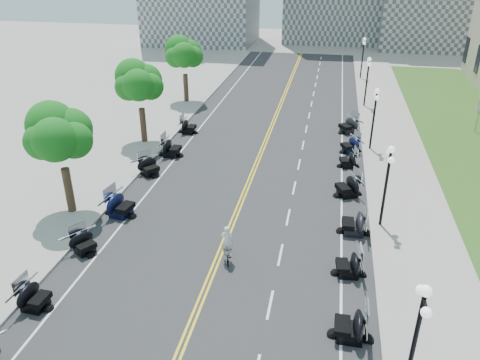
# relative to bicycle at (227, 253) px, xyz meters

# --- Properties ---
(ground) EXTENTS (160.00, 160.00, 0.00)m
(ground) POSITION_rel_bicycle_xyz_m (-0.53, 1.06, -0.50)
(ground) COLOR gray
(road) EXTENTS (16.00, 90.00, 0.01)m
(road) POSITION_rel_bicycle_xyz_m (-0.53, 11.06, -0.49)
(road) COLOR #333335
(road) RESTS_ON ground
(centerline_yellow_a) EXTENTS (0.12, 90.00, 0.00)m
(centerline_yellow_a) POSITION_rel_bicycle_xyz_m (-0.65, 11.06, -0.49)
(centerline_yellow_a) COLOR yellow
(centerline_yellow_a) RESTS_ON road
(centerline_yellow_b) EXTENTS (0.12, 90.00, 0.00)m
(centerline_yellow_b) POSITION_rel_bicycle_xyz_m (-0.41, 11.06, -0.49)
(centerline_yellow_b) COLOR yellow
(centerline_yellow_b) RESTS_ON road
(edge_line_north) EXTENTS (0.12, 90.00, 0.00)m
(edge_line_north) POSITION_rel_bicycle_xyz_m (5.87, 11.06, -0.49)
(edge_line_north) COLOR white
(edge_line_north) RESTS_ON road
(edge_line_south) EXTENTS (0.12, 90.00, 0.00)m
(edge_line_south) POSITION_rel_bicycle_xyz_m (-6.93, 11.06, -0.49)
(edge_line_south) COLOR white
(edge_line_south) RESTS_ON road
(lane_dash_5) EXTENTS (0.12, 2.00, 0.00)m
(lane_dash_5) POSITION_rel_bicycle_xyz_m (2.67, -2.94, -0.49)
(lane_dash_5) COLOR white
(lane_dash_5) RESTS_ON road
(lane_dash_6) EXTENTS (0.12, 2.00, 0.00)m
(lane_dash_6) POSITION_rel_bicycle_xyz_m (2.67, 1.06, -0.49)
(lane_dash_6) COLOR white
(lane_dash_6) RESTS_ON road
(lane_dash_7) EXTENTS (0.12, 2.00, 0.00)m
(lane_dash_7) POSITION_rel_bicycle_xyz_m (2.67, 5.06, -0.49)
(lane_dash_7) COLOR white
(lane_dash_7) RESTS_ON road
(lane_dash_8) EXTENTS (0.12, 2.00, 0.00)m
(lane_dash_8) POSITION_rel_bicycle_xyz_m (2.67, 9.06, -0.49)
(lane_dash_8) COLOR white
(lane_dash_8) RESTS_ON road
(lane_dash_9) EXTENTS (0.12, 2.00, 0.00)m
(lane_dash_9) POSITION_rel_bicycle_xyz_m (2.67, 13.06, -0.49)
(lane_dash_9) COLOR white
(lane_dash_9) RESTS_ON road
(lane_dash_10) EXTENTS (0.12, 2.00, 0.00)m
(lane_dash_10) POSITION_rel_bicycle_xyz_m (2.67, 17.06, -0.49)
(lane_dash_10) COLOR white
(lane_dash_10) RESTS_ON road
(lane_dash_11) EXTENTS (0.12, 2.00, 0.00)m
(lane_dash_11) POSITION_rel_bicycle_xyz_m (2.67, 21.06, -0.49)
(lane_dash_11) COLOR white
(lane_dash_11) RESTS_ON road
(lane_dash_12) EXTENTS (0.12, 2.00, 0.00)m
(lane_dash_12) POSITION_rel_bicycle_xyz_m (2.67, 25.06, -0.49)
(lane_dash_12) COLOR white
(lane_dash_12) RESTS_ON road
(lane_dash_13) EXTENTS (0.12, 2.00, 0.00)m
(lane_dash_13) POSITION_rel_bicycle_xyz_m (2.67, 29.06, -0.49)
(lane_dash_13) COLOR white
(lane_dash_13) RESTS_ON road
(lane_dash_14) EXTENTS (0.12, 2.00, 0.00)m
(lane_dash_14) POSITION_rel_bicycle_xyz_m (2.67, 33.06, -0.49)
(lane_dash_14) COLOR white
(lane_dash_14) RESTS_ON road
(lane_dash_15) EXTENTS (0.12, 2.00, 0.00)m
(lane_dash_15) POSITION_rel_bicycle_xyz_m (2.67, 37.06, -0.49)
(lane_dash_15) COLOR white
(lane_dash_15) RESTS_ON road
(lane_dash_16) EXTENTS (0.12, 2.00, 0.00)m
(lane_dash_16) POSITION_rel_bicycle_xyz_m (2.67, 41.06, -0.49)
(lane_dash_16) COLOR white
(lane_dash_16) RESTS_ON road
(lane_dash_17) EXTENTS (0.12, 2.00, 0.00)m
(lane_dash_17) POSITION_rel_bicycle_xyz_m (2.67, 45.06, -0.49)
(lane_dash_17) COLOR white
(lane_dash_17) RESTS_ON road
(lane_dash_18) EXTENTS (0.12, 2.00, 0.00)m
(lane_dash_18) POSITION_rel_bicycle_xyz_m (2.67, 49.06, -0.49)
(lane_dash_18) COLOR white
(lane_dash_18) RESTS_ON road
(lane_dash_19) EXTENTS (0.12, 2.00, 0.00)m
(lane_dash_19) POSITION_rel_bicycle_xyz_m (2.67, 53.06, -0.49)
(lane_dash_19) COLOR white
(lane_dash_19) RESTS_ON road
(sidewalk_north) EXTENTS (5.00, 90.00, 0.15)m
(sidewalk_north) POSITION_rel_bicycle_xyz_m (9.97, 11.06, -0.42)
(sidewalk_north) COLOR #9E9991
(sidewalk_north) RESTS_ON ground
(sidewalk_south) EXTENTS (5.00, 90.00, 0.15)m
(sidewalk_south) POSITION_rel_bicycle_xyz_m (-11.03, 11.06, -0.42)
(sidewalk_south) COLOR #9E9991
(sidewalk_south) RESTS_ON ground
(lawn) EXTENTS (9.00, 60.00, 0.10)m
(lawn) POSITION_rel_bicycle_xyz_m (16.97, 19.06, -0.45)
(lawn) COLOR #356023
(lawn) RESTS_ON ground
(street_lamp_1) EXTENTS (0.50, 1.20, 4.90)m
(street_lamp_1) POSITION_rel_bicycle_xyz_m (8.07, -6.94, 2.10)
(street_lamp_1) COLOR black
(street_lamp_1) RESTS_ON sidewalk_north
(street_lamp_2) EXTENTS (0.50, 1.20, 4.90)m
(street_lamp_2) POSITION_rel_bicycle_xyz_m (8.07, 5.06, 2.10)
(street_lamp_2) COLOR black
(street_lamp_2) RESTS_ON sidewalk_north
(street_lamp_3) EXTENTS (0.50, 1.20, 4.90)m
(street_lamp_3) POSITION_rel_bicycle_xyz_m (8.07, 17.06, 2.10)
(street_lamp_3) COLOR black
(street_lamp_3) RESTS_ON sidewalk_north
(street_lamp_4) EXTENTS (0.50, 1.20, 4.90)m
(street_lamp_4) POSITION_rel_bicycle_xyz_m (8.07, 29.06, 2.10)
(street_lamp_4) COLOR black
(street_lamp_4) RESTS_ON sidewalk_north
(street_lamp_5) EXTENTS (0.50, 1.20, 4.90)m
(street_lamp_5) POSITION_rel_bicycle_xyz_m (8.07, 41.06, 2.10)
(street_lamp_5) COLOR black
(street_lamp_5) RESTS_ON sidewalk_north
(tree_2) EXTENTS (4.80, 4.80, 9.20)m
(tree_2) POSITION_rel_bicycle_xyz_m (-10.53, 3.06, 4.25)
(tree_2) COLOR #235619
(tree_2) RESTS_ON sidewalk_south
(tree_3) EXTENTS (4.80, 4.80, 9.20)m
(tree_3) POSITION_rel_bicycle_xyz_m (-10.53, 15.06, 4.25)
(tree_3) COLOR #235619
(tree_3) RESTS_ON sidewalk_south
(tree_4) EXTENTS (4.80, 4.80, 9.20)m
(tree_4) POSITION_rel_bicycle_xyz_m (-10.53, 27.06, 4.25)
(tree_4) COLOR #235619
(tree_4) RESTS_ON sidewalk_south
(motorcycle_n_4) EXTENTS (2.08, 2.08, 1.44)m
(motorcycle_n_4) POSITION_rel_bicycle_xyz_m (6.21, -4.29, 0.22)
(motorcycle_n_4) COLOR black
(motorcycle_n_4) RESTS_ON road
(motorcycle_n_5) EXTENTS (2.09, 2.09, 1.33)m
(motorcycle_n_5) POSITION_rel_bicycle_xyz_m (6.18, 0.04, 0.17)
(motorcycle_n_5) COLOR black
(motorcycle_n_5) RESTS_ON road
(motorcycle_n_6) EXTENTS (2.17, 2.17, 1.49)m
(motorcycle_n_6) POSITION_rel_bicycle_xyz_m (6.51, 4.02, 0.25)
(motorcycle_n_6) COLOR black
(motorcycle_n_6) RESTS_ON road
(motorcycle_n_7) EXTENTS (2.83, 2.83, 1.49)m
(motorcycle_n_7) POSITION_rel_bicycle_xyz_m (6.20, 8.64, 0.25)
(motorcycle_n_7) COLOR black
(motorcycle_n_7) RESTS_ON road
(motorcycle_n_8) EXTENTS (2.17, 2.17, 1.28)m
(motorcycle_n_8) POSITION_rel_bicycle_xyz_m (6.28, 13.34, 0.14)
(motorcycle_n_8) COLOR black
(motorcycle_n_8) RESTS_ON road
(motorcycle_n_9) EXTENTS (2.69, 2.69, 1.40)m
(motorcycle_n_9) POSITION_rel_bicycle_xyz_m (6.48, 16.27, 0.20)
(motorcycle_n_9) COLOR black
(motorcycle_n_9) RESTS_ON road
(motorcycle_n_10) EXTENTS (3.03, 3.03, 1.52)m
(motorcycle_n_10) POSITION_rel_bicycle_xyz_m (6.37, 20.87, 0.26)
(motorcycle_n_10) COLOR black
(motorcycle_n_10) RESTS_ON road
(motorcycle_s_4) EXTENTS (2.01, 2.01, 1.32)m
(motorcycle_s_4) POSITION_rel_bicycle_xyz_m (-7.76, -5.18, 0.16)
(motorcycle_s_4) COLOR black
(motorcycle_s_4) RESTS_ON road
(motorcycle_s_5) EXTENTS (2.48, 2.48, 1.25)m
(motorcycle_s_5) POSITION_rel_bicycle_xyz_m (-7.70, -0.72, 0.13)
(motorcycle_s_5) COLOR black
(motorcycle_s_5) RESTS_ON road
(motorcycle_s_6) EXTENTS (2.53, 2.53, 1.55)m
(motorcycle_s_6) POSITION_rel_bicycle_xyz_m (-7.40, 3.30, 0.28)
(motorcycle_s_6) COLOR black
(motorcycle_s_6) RESTS_ON road
(motorcycle_s_7) EXTENTS (2.77, 2.77, 1.38)m
(motorcycle_s_7) POSITION_rel_bicycle_xyz_m (-7.82, 9.16, 0.19)
(motorcycle_s_7) COLOR black
(motorcycle_s_7) RESTS_ON road
(motorcycle_s_8) EXTENTS (2.18, 2.18, 1.50)m
(motorcycle_s_8) POSITION_rel_bicycle_xyz_m (-7.36, 12.76, 0.25)
(motorcycle_s_8) COLOR black
(motorcycle_s_8) RESTS_ON road
(motorcycle_s_9) EXTENTS (1.98, 1.98, 1.36)m
(motorcycle_s_9) POSITION_rel_bicycle_xyz_m (-7.57, 18.01, 0.18)
(motorcycle_s_9) COLOR black
(motorcycle_s_9) RESTS_ON road
(bicycle) EXTENTS (0.90, 1.72, 1.00)m
(bicycle) POSITION_rel_bicycle_xyz_m (0.00, 0.00, 0.00)
(bicycle) COLOR #A51414
(bicycle) RESTS_ON road
(cyclist_rider) EXTENTS (0.64, 0.42, 1.76)m
(cyclist_rider) POSITION_rel_bicycle_xyz_m (0.00, 0.00, 1.38)
(cyclist_rider) COLOR white
(cyclist_rider) RESTS_ON bicycle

